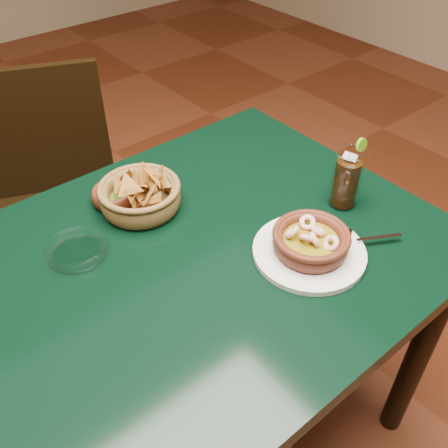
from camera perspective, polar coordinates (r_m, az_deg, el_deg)
ground at (r=1.63m, az=-4.67°, el=-24.06°), size 7.00×7.00×0.00m
dining_table at (r=1.08m, az=-6.53°, el=-9.01°), size 1.20×0.80×0.75m
dining_chair at (r=1.68m, az=-18.38°, el=2.59°), size 0.53×0.53×0.88m
shrimp_plate at (r=1.02m, az=9.86°, el=-2.23°), size 0.30×0.23×0.07m
chip_basket at (r=1.14m, az=-9.52°, el=3.23°), size 0.22×0.22×0.13m
guacamole_ramekin at (r=1.18m, az=-12.34°, el=3.28°), size 0.13×0.13×0.04m
cola_drink at (r=1.15m, az=13.82°, el=5.03°), size 0.14×0.14×0.16m
glass_ashtray at (r=1.06m, az=-16.46°, el=-2.89°), size 0.14×0.14×0.03m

